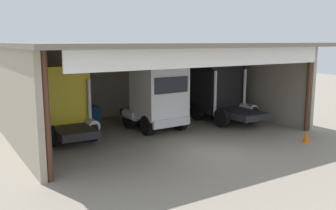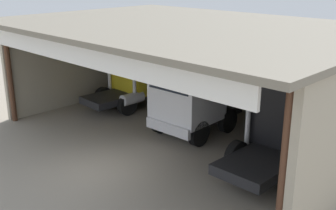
# 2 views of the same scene
# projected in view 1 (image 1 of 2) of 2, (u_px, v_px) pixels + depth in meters

# --- Properties ---
(ground_plane) EXTENTS (80.00, 80.00, 0.00)m
(ground_plane) POSITION_uv_depth(u_px,v_px,m) (208.00, 151.00, 16.79)
(ground_plane) COLOR gray
(ground_plane) RESTS_ON ground
(workshop_shed) EXTENTS (15.22, 10.95, 4.86)m
(workshop_shed) POSITION_uv_depth(u_px,v_px,m) (147.00, 68.00, 20.89)
(workshop_shed) COLOR #9E937F
(workshop_shed) RESTS_ON ground
(truck_yellow_center_left_bay) EXTENTS (2.55, 4.63, 3.72)m
(truck_yellow_center_left_bay) POSITION_uv_depth(u_px,v_px,m) (64.00, 101.00, 18.94)
(truck_yellow_center_left_bay) COLOR yellow
(truck_yellow_center_left_bay) RESTS_ON ground
(truck_white_center_bay) EXTENTS (2.70, 4.36, 3.60)m
(truck_white_center_bay) POSITION_uv_depth(u_px,v_px,m) (157.00, 97.00, 20.39)
(truck_white_center_bay) COLOR white
(truck_white_center_bay) RESTS_ON ground
(truck_black_right_bay) EXTENTS (2.75, 5.08, 3.53)m
(truck_black_right_bay) POSITION_uv_depth(u_px,v_px,m) (220.00, 91.00, 23.08)
(truck_black_right_bay) COLOR black
(truck_black_right_bay) RESTS_ON ground
(oil_drum) EXTENTS (0.58, 0.58, 0.87)m
(oil_drum) POSITION_uv_depth(u_px,v_px,m) (95.00, 113.00, 23.33)
(oil_drum) COLOR gold
(oil_drum) RESTS_ON ground
(tool_cart) EXTENTS (0.90, 0.60, 1.00)m
(tool_cart) POSITION_uv_depth(u_px,v_px,m) (92.00, 114.00, 22.68)
(tool_cart) COLOR #1E59A5
(tool_cart) RESTS_ON ground
(traffic_cone) EXTENTS (0.36, 0.36, 0.56)m
(traffic_cone) POSITION_uv_depth(u_px,v_px,m) (306.00, 137.00, 18.20)
(traffic_cone) COLOR orange
(traffic_cone) RESTS_ON ground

